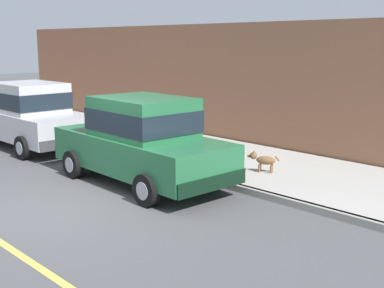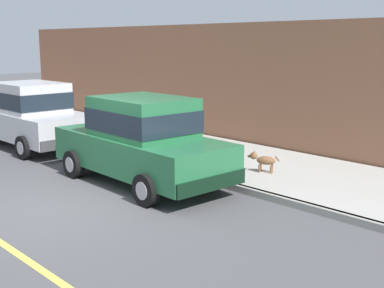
% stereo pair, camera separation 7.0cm
% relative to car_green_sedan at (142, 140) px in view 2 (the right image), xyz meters
% --- Properties ---
extents(ground_plane, '(80.00, 80.00, 0.00)m').
position_rel_car_green_sedan_xyz_m(ground_plane, '(-2.12, -0.26, -0.98)').
color(ground_plane, '#4C4C4F').
extents(curb, '(0.16, 64.00, 0.14)m').
position_rel_car_green_sedan_xyz_m(curb, '(1.08, -0.26, -0.91)').
color(curb, gray).
rests_on(curb, ground).
extents(sidewalk, '(3.60, 64.00, 0.14)m').
position_rel_car_green_sedan_xyz_m(sidewalk, '(2.88, -0.26, -0.91)').
color(sidewalk, '#A8A59E').
rests_on(sidewalk, ground).
extents(car_green_sedan, '(2.13, 4.65, 1.92)m').
position_rel_car_green_sedan_xyz_m(car_green_sedan, '(0.00, 0.00, 0.00)').
color(car_green_sedan, '#23663D').
rests_on(car_green_sedan, ground).
extents(car_silver_sedan, '(2.08, 4.62, 1.92)m').
position_rel_car_green_sedan_xyz_m(car_silver_sedan, '(0.03, 5.37, 0.00)').
color(car_silver_sedan, '#BCBCC1').
rests_on(car_silver_sedan, ground).
extents(dog_brown, '(0.42, 0.70, 0.49)m').
position_rel_car_green_sedan_xyz_m(dog_brown, '(2.28, -1.57, -0.55)').
color(dog_brown, brown).
rests_on(dog_brown, sidewalk).
extents(building_facade, '(0.50, 20.00, 3.63)m').
position_rel_car_green_sedan_xyz_m(building_facade, '(4.98, 3.79, 0.83)').
color(building_facade, '#8C5B42').
rests_on(building_facade, ground).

